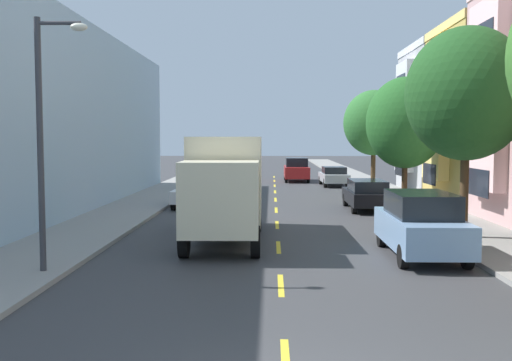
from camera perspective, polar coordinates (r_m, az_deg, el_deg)
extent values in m
plane|color=#38383A|center=(37.39, 1.84, -1.36)|extent=(160.00, 160.00, 0.00)
cube|color=gray|center=(36.05, -9.50, -1.50)|extent=(3.20, 120.00, 0.14)
cube|color=gray|center=(36.14, 13.20, -1.54)|extent=(3.20, 120.00, 0.14)
cube|color=yellow|center=(14.66, 2.38, -9.92)|extent=(0.14, 2.20, 0.01)
cube|color=yellow|center=(19.55, 2.16, -6.37)|extent=(0.14, 2.20, 0.01)
cube|color=yellow|center=(24.48, 2.02, -4.24)|extent=(0.14, 2.20, 0.01)
cube|color=yellow|center=(29.43, 1.94, -2.83)|extent=(0.14, 2.20, 0.01)
cube|color=yellow|center=(34.40, 1.87, -1.83)|extent=(0.14, 2.20, 0.01)
cube|color=yellow|center=(39.38, 1.83, -1.08)|extent=(0.14, 2.20, 0.01)
cube|color=yellow|center=(44.36, 1.79, -0.49)|extent=(0.14, 2.20, 0.01)
cube|color=yellow|center=(49.35, 1.76, -0.03)|extent=(0.14, 2.20, 0.01)
cube|color=yellow|center=(54.34, 1.74, 0.35)|extent=(0.14, 2.20, 0.01)
cube|color=#FECACA|center=(25.91, 21.20, 7.54)|extent=(0.55, 3.27, 7.56)
cube|color=#1E232D|center=(25.82, 20.38, -0.18)|extent=(0.04, 2.48, 1.10)
cube|color=#1E232D|center=(25.78, 20.54, 6.28)|extent=(0.04, 2.48, 1.10)
cube|color=#1E232D|center=(26.07, 20.71, 12.67)|extent=(0.04, 2.48, 1.10)
cube|color=#F9D572|center=(33.62, 17.85, 13.76)|extent=(0.60, 7.26, 0.44)
cube|color=#F9D572|center=(33.01, 16.80, 6.28)|extent=(0.55, 3.27, 7.09)
cube|color=#1E232D|center=(32.96, 16.19, 0.60)|extent=(0.04, 2.48, 1.10)
cube|color=#1E232D|center=(32.92, 16.28, 5.34)|extent=(0.04, 2.48, 1.10)
cube|color=#1E232D|center=(33.10, 16.38, 10.07)|extent=(0.04, 2.48, 1.10)
cube|color=silver|center=(40.76, 14.83, 12.06)|extent=(0.60, 7.26, 0.44)
cube|color=silver|center=(40.26, 13.99, 5.90)|extent=(0.55, 3.27, 7.08)
cube|color=#1E232D|center=(40.22, 13.50, 1.25)|extent=(0.04, 2.48, 1.10)
cube|color=#1E232D|center=(40.18, 13.56, 5.13)|extent=(0.04, 2.48, 1.10)
cube|color=#1E232D|center=(40.33, 13.63, 9.00)|extent=(0.04, 2.48, 1.10)
cylinder|color=#47331E|center=(21.76, 19.23, -0.91)|extent=(0.29, 0.29, 3.20)
ellipsoid|color=#1E4C1E|center=(21.74, 19.44, 7.81)|extent=(4.12, 4.12, 4.55)
cylinder|color=#47331E|center=(30.69, 13.97, -0.10)|extent=(0.28, 0.28, 2.46)
ellipsoid|color=#235B23|center=(30.62, 14.06, 5.38)|extent=(3.89, 3.89, 4.53)
cylinder|color=#47331E|center=(39.73, 11.10, 1.12)|extent=(0.30, 0.30, 2.80)
ellipsoid|color=#2D6B2D|center=(39.69, 11.16, 5.43)|extent=(3.93, 3.93, 4.23)
cylinder|color=#38383D|center=(16.13, -19.88, 3.14)|extent=(0.16, 0.16, 6.42)
cylinder|color=#38383D|center=(16.19, -18.28, 14.07)|extent=(1.10, 0.10, 0.10)
ellipsoid|color=silver|center=(16.01, -16.54, 13.86)|extent=(0.44, 0.28, 0.20)
cube|color=beige|center=(21.79, -2.67, 0.33)|extent=(2.47, 6.06, 2.93)
cube|color=beige|center=(17.68, -3.49, -1.73)|extent=(2.33, 1.93, 2.20)
cube|color=black|center=(16.74, -3.73, -0.40)|extent=(2.02, 0.10, 0.97)
cube|color=black|center=(24.87, -2.25, -3.12)|extent=(2.40, 0.19, 0.24)
cylinder|color=black|center=(17.92, -6.88, -5.81)|extent=(0.29, 0.96, 0.96)
cylinder|color=black|center=(17.76, -0.05, -5.87)|extent=(0.29, 0.96, 0.96)
cylinder|color=black|center=(23.84, -4.94, -3.33)|extent=(0.29, 0.96, 0.96)
cylinder|color=black|center=(23.72, 0.17, -3.35)|extent=(0.29, 0.96, 0.96)
cylinder|color=black|center=(22.75, -5.22, -3.68)|extent=(0.29, 0.96, 0.96)
cylinder|color=black|center=(22.63, 0.14, -3.71)|extent=(0.29, 0.96, 0.96)
cube|color=#7A9EC6|center=(18.56, 15.43, -4.65)|extent=(1.97, 4.81, 0.90)
cube|color=black|center=(18.45, 15.48, -2.19)|extent=(1.72, 2.79, 0.70)
cylinder|color=black|center=(20.40, 16.69, -5.17)|extent=(0.22, 0.66, 0.66)
cylinder|color=black|center=(20.02, 11.88, -5.25)|extent=(0.22, 0.66, 0.66)
cylinder|color=black|center=(17.32, 19.50, -6.87)|extent=(0.22, 0.66, 0.66)
cylinder|color=black|center=(16.87, 13.85, -7.04)|extent=(0.22, 0.66, 0.66)
cube|color=black|center=(29.99, 10.44, -1.55)|extent=(1.83, 4.71, 0.62)
cube|color=black|center=(29.57, 10.57, -0.49)|extent=(1.61, 2.82, 0.55)
cylinder|color=black|center=(31.72, 11.40, -1.82)|extent=(0.22, 0.66, 0.66)
cylinder|color=black|center=(31.48, 8.54, -1.83)|extent=(0.22, 0.66, 0.66)
cylinder|color=black|center=(28.60, 12.52, -2.47)|extent=(0.22, 0.66, 0.66)
cylinder|color=black|center=(28.33, 9.34, -2.49)|extent=(0.22, 0.66, 0.66)
cube|color=#B2B5BA|center=(44.49, 7.41, 0.29)|extent=(1.93, 4.55, 0.60)
cube|color=black|center=(44.24, 7.46, 0.99)|extent=(1.64, 2.20, 0.50)
cylinder|color=black|center=(46.13, 8.13, 0.05)|extent=(0.24, 0.67, 0.66)
cylinder|color=black|center=(45.93, 6.18, 0.05)|extent=(0.24, 0.67, 0.66)
cylinder|color=black|center=(43.11, 8.71, -0.24)|extent=(0.24, 0.67, 0.66)
cylinder|color=black|center=(42.90, 6.63, -0.24)|extent=(0.24, 0.67, 0.66)
cube|color=#194C28|center=(40.65, -4.12, -0.04)|extent=(1.89, 4.54, 0.60)
cube|color=black|center=(40.84, -4.10, 0.75)|extent=(1.63, 2.19, 0.50)
cylinder|color=black|center=(39.22, -5.45, -0.64)|extent=(0.23, 0.66, 0.66)
cylinder|color=black|center=(39.09, -3.14, -0.64)|extent=(0.23, 0.66, 0.66)
cylinder|color=black|center=(42.26, -5.03, -0.29)|extent=(0.23, 0.66, 0.66)
cylinder|color=black|center=(42.14, -2.89, -0.30)|extent=(0.23, 0.66, 0.66)
cube|color=#195B60|center=(58.16, -2.44, 1.36)|extent=(1.96, 4.80, 0.90)
cube|color=black|center=(58.13, -2.44, 2.15)|extent=(1.72, 2.79, 0.70)
cylinder|color=black|center=(56.62, -3.42, 0.83)|extent=(0.22, 0.66, 0.66)
cylinder|color=black|center=(56.50, -1.67, 0.82)|extent=(0.22, 0.66, 0.66)
cylinder|color=black|center=(59.87, -3.16, 1.00)|extent=(0.22, 0.66, 0.66)
cylinder|color=black|center=(59.76, -1.51, 1.00)|extent=(0.22, 0.66, 0.66)
cube|color=silver|center=(30.90, -6.00, -1.34)|extent=(1.84, 4.04, 0.62)
cube|color=black|center=(31.32, -5.87, -0.19)|extent=(1.57, 1.72, 0.55)
cylinder|color=black|center=(29.73, -7.85, -2.17)|extent=(0.24, 0.67, 0.66)
cylinder|color=black|center=(29.48, -4.95, -2.20)|extent=(0.24, 0.67, 0.66)
cylinder|color=black|center=(32.39, -6.95, -1.65)|extent=(0.24, 0.67, 0.66)
cylinder|color=black|center=(32.16, -4.28, -1.67)|extent=(0.24, 0.67, 0.66)
cube|color=#AD1E1E|center=(48.87, 3.88, 0.83)|extent=(1.95, 4.80, 0.90)
cube|color=black|center=(48.83, 3.88, 1.77)|extent=(1.72, 2.78, 0.70)
cylinder|color=black|center=(50.57, 4.78, 0.43)|extent=(0.22, 0.66, 0.66)
cylinder|color=black|center=(50.50, 2.82, 0.43)|extent=(0.22, 0.66, 0.66)
cylinder|color=black|center=(47.31, 5.00, 0.17)|extent=(0.22, 0.66, 0.66)
cylinder|color=black|center=(47.24, 2.91, 0.18)|extent=(0.22, 0.66, 0.66)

